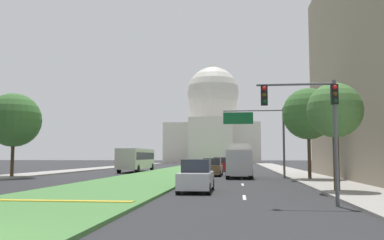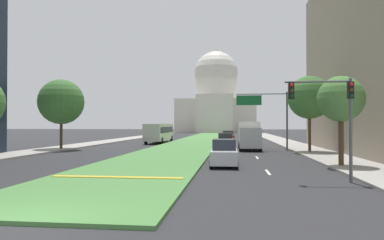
# 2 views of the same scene
# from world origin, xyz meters

# --- Properties ---
(ground_plane) EXTENTS (263.48, 263.48, 0.00)m
(ground_plane) POSITION_xyz_m (0.00, 59.88, 0.00)
(ground_plane) COLOR #2B2B2D
(grass_median) EXTENTS (7.73, 107.79, 0.14)m
(grass_median) POSITION_xyz_m (0.00, 53.89, 0.07)
(grass_median) COLOR #4C8442
(grass_median) RESTS_ON ground_plane
(median_curb_nose) EXTENTS (6.96, 0.50, 0.04)m
(median_curb_nose) POSITION_xyz_m (0.00, 8.22, 0.16)
(median_curb_nose) COLOR gold
(median_curb_nose) RESTS_ON grass_median
(lane_dashes_right) EXTENTS (0.16, 60.33, 0.01)m
(lane_dashes_right) POSITION_xyz_m (8.08, 40.75, 0.00)
(lane_dashes_right) COLOR silver
(lane_dashes_right) RESTS_ON ground_plane
(sidewalk_left) EXTENTS (4.00, 107.79, 0.15)m
(sidewalk_left) POSITION_xyz_m (-14.30, 47.91, 0.07)
(sidewalk_left) COLOR #9E9991
(sidewalk_left) RESTS_ON ground_plane
(sidewalk_right) EXTENTS (4.00, 107.79, 0.15)m
(sidewalk_right) POSITION_xyz_m (14.30, 47.91, 0.07)
(sidewalk_right) COLOR #9E9991
(sidewalk_right) RESTS_ON ground_plane
(capitol_building) EXTENTS (28.35, 22.81, 30.56)m
(capitol_building) POSITION_xyz_m (0.00, 119.18, 12.37)
(capitol_building) COLOR silver
(capitol_building) RESTS_ON ground_plane
(traffic_light_near_right) EXTENTS (3.34, 0.35, 5.20)m
(traffic_light_near_right) POSITION_xyz_m (10.95, 8.79, 3.80)
(traffic_light_near_right) COLOR #515456
(traffic_light_near_right) RESTS_ON ground_plane
(overhead_guide_sign) EXTENTS (5.69, 0.20, 6.50)m
(overhead_guide_sign) POSITION_xyz_m (9.86, 30.31, 4.65)
(overhead_guide_sign) COLOR #515456
(overhead_guide_sign) RESTS_ON ground_plane
(street_tree_right_near) EXTENTS (3.10, 3.10, 6.17)m
(street_tree_right_near) POSITION_xyz_m (13.24, 15.19, 4.58)
(street_tree_right_near) COLOR #4C3823
(street_tree_right_near) RESTS_ON ground_plane
(street_tree_left_mid) EXTENTS (5.10, 5.10, 8.00)m
(street_tree_left_mid) POSITION_xyz_m (-13.34, 28.19, 5.44)
(street_tree_left_mid) COLOR #4C3823
(street_tree_left_mid) RESTS_ON ground_plane
(street_tree_right_mid) EXTENTS (4.39, 4.39, 7.84)m
(street_tree_right_mid) POSITION_xyz_m (13.76, 27.24, 5.63)
(street_tree_right_mid) COLOR #4C3823
(street_tree_right_mid) RESTS_ON ground_plane
(sedan_lead_stopped) EXTENTS (1.87, 4.47, 1.85)m
(sedan_lead_stopped) POSITION_xyz_m (5.38, 15.18, 0.86)
(sedan_lead_stopped) COLOR #BCBCC1
(sedan_lead_stopped) RESTS_ON ground_plane
(sedan_midblock) EXTENTS (2.04, 4.48, 1.81)m
(sedan_midblock) POSITION_xyz_m (5.11, 34.28, 0.84)
(sedan_midblock) COLOR brown
(sedan_midblock) RESTS_ON ground_plane
(sedan_distant) EXTENTS (2.18, 4.66, 1.86)m
(sedan_distant) POSITION_xyz_m (5.24, 47.40, 0.86)
(sedan_distant) COLOR maroon
(sedan_distant) RESTS_ON ground_plane
(box_truck_delivery) EXTENTS (2.40, 6.40, 3.20)m
(box_truck_delivery) POSITION_xyz_m (7.86, 30.74, 1.68)
(box_truck_delivery) COLOR #BCBCC1
(box_truck_delivery) RESTS_ON ground_plane
(city_bus) EXTENTS (2.62, 11.00, 2.95)m
(city_bus) POSITION_xyz_m (-5.38, 44.07, 1.77)
(city_bus) COLOR beige
(city_bus) RESTS_ON ground_plane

